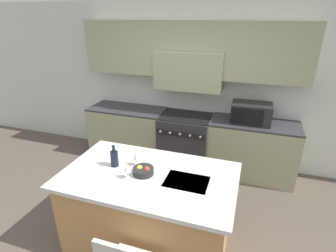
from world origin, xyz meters
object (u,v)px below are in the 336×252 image
(fruit_bowl, at_px, (143,171))
(microwave, at_px, (251,113))
(wine_glass_far, at_px, (137,156))
(wine_bottle, at_px, (114,158))
(range_stove, at_px, (185,141))
(wine_glass_near, at_px, (127,168))

(fruit_bowl, bearing_deg, microwave, 60.75)
(wine_glass_far, relative_size, fruit_bowl, 0.79)
(wine_bottle, height_order, fruit_bowl, wine_bottle)
(wine_glass_far, bearing_deg, fruit_bowl, -45.94)
(wine_glass_far, bearing_deg, range_stove, 85.50)
(wine_glass_far, bearing_deg, wine_glass_near, -87.23)
(range_stove, height_order, wine_glass_far, wine_glass_far)
(range_stove, relative_size, microwave, 1.57)
(wine_glass_near, relative_size, wine_glass_far, 1.00)
(range_stove, xyz_separation_m, wine_glass_far, (-0.13, -1.65, 0.57))
(wine_bottle, bearing_deg, wine_glass_far, 21.43)
(wine_glass_near, relative_size, fruit_bowl, 0.79)
(wine_glass_near, height_order, fruit_bowl, wine_glass_near)
(range_stove, xyz_separation_m, fruit_bowl, (0.01, -1.79, 0.49))
(wine_bottle, distance_m, wine_glass_near, 0.30)
(microwave, bearing_deg, range_stove, -178.95)
(range_stove, bearing_deg, wine_glass_far, -94.50)
(wine_glass_far, height_order, fruit_bowl, wine_glass_far)
(microwave, xyz_separation_m, wine_glass_far, (-1.15, -1.67, -0.06))
(wine_glass_far, bearing_deg, wine_bottle, -158.57)
(microwave, height_order, wine_bottle, microwave)
(range_stove, bearing_deg, microwave, 1.05)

